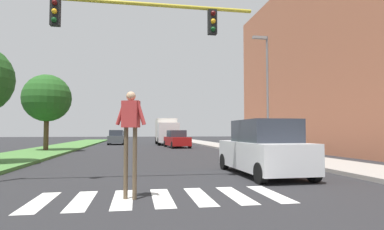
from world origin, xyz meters
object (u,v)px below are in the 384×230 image
object	(u,v)px
tree_far	(47,98)
truck_box_delivery	(166,131)
sedan_far_horizon	(120,137)
pedestrian_performer	(131,127)
traffic_light_gantry	(53,37)
sedan_distant	(116,138)
suv_crossing	(263,149)
sedan_midblock	(177,139)
street_lamp_right	(266,84)

from	to	relation	value
tree_far	truck_box_delivery	size ratio (longest dim) A/B	0.93
sedan_far_horizon	truck_box_delivery	distance (m)	12.01
pedestrian_performer	sedan_far_horizon	distance (m)	40.66
traffic_light_gantry	sedan_far_horizon	size ratio (longest dim) A/B	2.04
sedan_distant	truck_box_delivery	size ratio (longest dim) A/B	0.69
tree_far	traffic_light_gantry	bearing A→B (deg)	-74.83
suv_crossing	sedan_midblock	world-z (taller)	suv_crossing
suv_crossing	sedan_far_horizon	distance (m)	37.94
tree_far	street_lamp_right	bearing A→B (deg)	-24.84
tree_far	suv_crossing	bearing A→B (deg)	-53.07
pedestrian_performer	sedan_midblock	distance (m)	23.62
traffic_light_gantry	truck_box_delivery	bearing A→B (deg)	77.80
street_lamp_right	truck_box_delivery	size ratio (longest dim) A/B	1.21
sedan_midblock	traffic_light_gantry	bearing A→B (deg)	-106.95
traffic_light_gantry	street_lamp_right	size ratio (longest dim) A/B	1.18
sedan_midblock	sedan_distant	xyz separation A→B (m)	(-6.25, 8.50, 0.02)
suv_crossing	sedan_distant	distance (m)	29.29
suv_crossing	sedan_distant	bearing A→B (deg)	103.45
pedestrian_performer	suv_crossing	distance (m)	5.71
pedestrian_performer	traffic_light_gantry	bearing A→B (deg)	134.74
tree_far	sedan_midblock	xyz separation A→B (m)	(10.68, 5.03, -3.32)
sedan_distant	sedan_midblock	bearing A→B (deg)	-53.67
pedestrian_performer	sedan_far_horizon	xyz separation A→B (m)	(-2.25, 40.59, -0.90)
pedestrian_performer	truck_box_delivery	world-z (taller)	truck_box_delivery
tree_far	suv_crossing	world-z (taller)	tree_far
traffic_light_gantry	sedan_midblock	bearing A→B (deg)	73.05
pedestrian_performer	sedan_distant	xyz separation A→B (m)	(-2.19, 31.76, -0.86)
suv_crossing	traffic_light_gantry	bearing A→B (deg)	-172.32
street_lamp_right	sedan_midblock	distance (m)	13.19
pedestrian_performer	sedan_far_horizon	world-z (taller)	pedestrian_performer
sedan_distant	sedan_far_horizon	world-z (taller)	sedan_distant
sedan_midblock	truck_box_delivery	world-z (taller)	truck_box_delivery
street_lamp_right	pedestrian_performer	bearing A→B (deg)	-126.02
pedestrian_performer	sedan_distant	world-z (taller)	pedestrian_performer
sedan_far_horizon	truck_box_delivery	xyz separation A→B (m)	(5.96, -10.39, 0.87)
traffic_light_gantry	suv_crossing	distance (m)	7.79
truck_box_delivery	sedan_midblock	bearing A→B (deg)	-87.10
suv_crossing	sedan_distant	size ratio (longest dim) A/B	1.09
street_lamp_right	suv_crossing	xyz separation A→B (m)	(-3.63, -8.07, -3.66)
truck_box_delivery	pedestrian_performer	bearing A→B (deg)	-97.00
traffic_light_gantry	pedestrian_performer	xyz separation A→B (m)	(2.31, -2.34, -2.70)
suv_crossing	sedan_midblock	bearing A→B (deg)	91.60
tree_far	sedan_midblock	world-z (taller)	tree_far
sedan_distant	truck_box_delivery	bearing A→B (deg)	-14.82
truck_box_delivery	tree_far	bearing A→B (deg)	-130.79
sedan_midblock	sedan_far_horizon	xyz separation A→B (m)	(-6.31, 17.33, -0.02)
tree_far	truck_box_delivery	distance (m)	16.01
traffic_light_gantry	pedestrian_performer	distance (m)	4.25
street_lamp_right	suv_crossing	size ratio (longest dim) A/B	1.62
sedan_midblock	sedan_far_horizon	distance (m)	18.44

